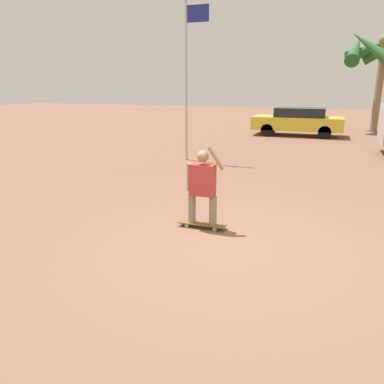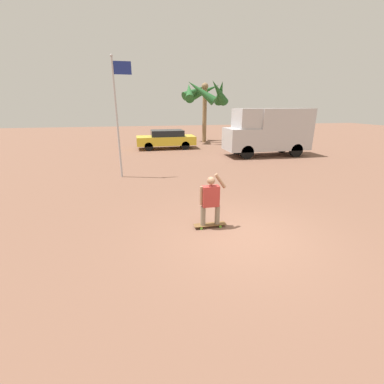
{
  "view_description": "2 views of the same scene",
  "coord_description": "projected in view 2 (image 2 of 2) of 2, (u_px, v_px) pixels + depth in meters",
  "views": [
    {
      "loc": [
        1.41,
        -5.58,
        2.59
      ],
      "look_at": [
        -1.04,
        1.07,
        0.55
      ],
      "focal_mm": 35.0,
      "sensor_mm": 36.0,
      "label": 1
    },
    {
      "loc": [
        -2.55,
        -5.64,
        3.25
      ],
      "look_at": [
        -1.02,
        1.55,
        0.78
      ],
      "focal_mm": 24.0,
      "sensor_mm": 36.0,
      "label": 2
    }
  ],
  "objects": [
    {
      "name": "ground_plane",
      "position": [
        242.0,
        236.0,
        6.77
      ],
      "size": [
        80.0,
        80.0,
        0.0
      ],
      "primitive_type": "plane",
      "color": "brown"
    },
    {
      "name": "skateboard",
      "position": [
        210.0,
        225.0,
        7.23
      ],
      "size": [
        0.91,
        0.23,
        0.09
      ],
      "color": "brown",
      "rests_on": "ground_plane"
    },
    {
      "name": "person_skateboarder",
      "position": [
        211.0,
        198.0,
        6.98
      ],
      "size": [
        0.73,
        0.22,
        1.47
      ],
      "color": "gray",
      "rests_on": "skateboard"
    },
    {
      "name": "camper_van",
      "position": [
        269.0,
        130.0,
        17.2
      ],
      "size": [
        5.65,
        2.06,
        3.1
      ],
      "color": "black",
      "rests_on": "ground_plane"
    },
    {
      "name": "parked_car_yellow",
      "position": [
        166.0,
        139.0,
        20.36
      ],
      "size": [
        4.56,
        1.92,
        1.45
      ],
      "color": "black",
      "rests_on": "ground_plane"
    },
    {
      "name": "palm_tree_near_van",
      "position": [
        205.0,
        93.0,
        22.91
      ],
      "size": [
        4.26,
        4.43,
        5.54
      ],
      "color": "#8E704C",
      "rests_on": "ground_plane"
    },
    {
      "name": "flagpole",
      "position": [
        118.0,
        111.0,
        11.44
      ],
      "size": [
        0.85,
        0.12,
        5.32
      ],
      "color": "#B7B7BC",
      "rests_on": "ground_plane"
    }
  ]
}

